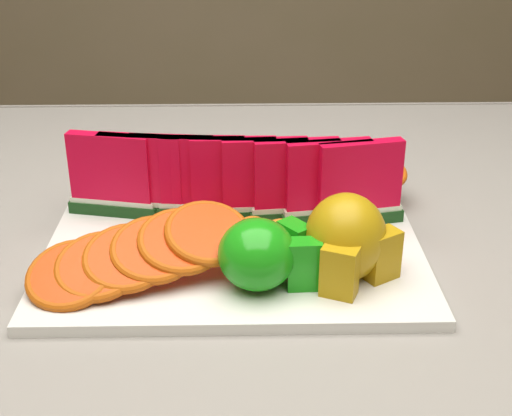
% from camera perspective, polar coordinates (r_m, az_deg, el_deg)
% --- Properties ---
extents(table, '(1.40, 0.90, 0.75)m').
position_cam_1_polar(table, '(0.85, -8.40, -9.47)').
color(table, '#4E2D1C').
rests_on(table, ground).
extents(tablecloth, '(1.53, 1.03, 0.20)m').
position_cam_1_polar(tablecloth, '(0.81, -8.68, -5.86)').
color(tablecloth, gray).
rests_on(tablecloth, table).
extents(platter, '(0.40, 0.30, 0.01)m').
position_cam_1_polar(platter, '(0.77, -1.76, -3.23)').
color(platter, silver).
rests_on(platter, tablecloth).
extents(apple_cluster, '(0.12, 0.10, 0.07)m').
position_cam_1_polar(apple_cluster, '(0.68, 0.67, -3.73)').
color(apple_cluster, '#1A8E0A').
rests_on(apple_cluster, platter).
extents(pear_cluster, '(0.10, 0.10, 0.09)m').
position_cam_1_polar(pear_cluster, '(0.70, 7.32, -2.59)').
color(pear_cluster, '#B17609').
rests_on(pear_cluster, platter).
extents(side_plate, '(0.22, 0.22, 0.01)m').
position_cam_1_polar(side_plate, '(0.98, -1.63, 3.30)').
color(side_plate, silver).
rests_on(side_plate, tablecloth).
extents(watermelon_row, '(0.39, 0.07, 0.10)m').
position_cam_1_polar(watermelon_row, '(0.80, -1.81, 2.16)').
color(watermelon_row, '#0B340A').
rests_on(watermelon_row, platter).
extents(orange_fan_front, '(0.24, 0.15, 0.06)m').
position_cam_1_polar(orange_fan_front, '(0.70, -9.21, -3.59)').
color(orange_fan_front, '#D64000').
rests_on(orange_fan_front, platter).
extents(orange_fan_back, '(0.37, 0.10, 0.05)m').
position_cam_1_polar(orange_fan_back, '(0.87, 0.34, 2.45)').
color(orange_fan_back, '#D64000').
rests_on(orange_fan_back, platter).
extents(tangerine_segments, '(0.17, 0.06, 0.02)m').
position_cam_1_polar(tangerine_segments, '(0.77, -2.86, -1.63)').
color(tangerine_segments, orange).
rests_on(tangerine_segments, platter).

